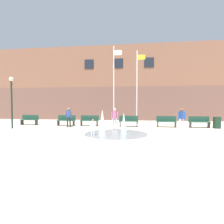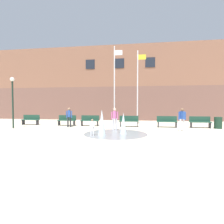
{
  "view_description": "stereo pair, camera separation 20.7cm",
  "coord_description": "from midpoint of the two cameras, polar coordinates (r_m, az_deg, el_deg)",
  "views": [
    {
      "loc": [
        1.84,
        -5.65,
        1.84
      ],
      "look_at": [
        0.21,
        7.18,
        1.3
      ],
      "focal_mm": 28.0,
      "sensor_mm": 36.0,
      "label": 1
    },
    {
      "loc": [
        2.04,
        -5.62,
        1.84
      ],
      "look_at": [
        0.21,
        7.18,
        1.3
      ],
      "focal_mm": 28.0,
      "sensor_mm": 36.0,
      "label": 2
    }
  ],
  "objects": [
    {
      "name": "ground_plane",
      "position": [
        6.23,
        -10.74,
        -14.83
      ],
      "size": [
        100.0,
        100.0,
        0.0
      ],
      "primitive_type": "plane",
      "color": "#BCB299"
    },
    {
      "name": "library_building",
      "position": [
        23.67,
        3.43,
        8.65
      ],
      "size": [
        36.0,
        6.05,
        8.84
      ],
      "color": "brown",
      "rests_on": "ground"
    },
    {
      "name": "splash_fountain",
      "position": [
        11.01,
        -0.48,
        -3.88
      ],
      "size": [
        4.0,
        4.0,
        1.55
      ],
      "color": "gray",
      "rests_on": "ground"
    },
    {
      "name": "park_bench_far_left",
      "position": [
        17.66,
        -24.71,
        -2.24
      ],
      "size": [
        1.6,
        0.44,
        0.91
      ],
      "color": "#28282D",
      "rests_on": "ground"
    },
    {
      "name": "park_bench_left_of_flagpoles",
      "position": [
        15.87,
        -14.16,
        -2.6
      ],
      "size": [
        1.6,
        0.44,
        0.91
      ],
      "color": "#28282D",
      "rests_on": "ground"
    },
    {
      "name": "park_bench_center",
      "position": [
        15.29,
        -6.86,
        -2.73
      ],
      "size": [
        1.6,
        0.44,
        0.91
      ],
      "color": "#28282D",
      "rests_on": "ground"
    },
    {
      "name": "park_bench_under_right_flagpole",
      "position": [
        14.73,
        5.93,
        -2.92
      ],
      "size": [
        1.6,
        0.44,
        0.91
      ],
      "color": "#28282D",
      "rests_on": "ground"
    },
    {
      "name": "park_bench_near_trashcan",
      "position": [
        14.94,
        17.89,
        -2.95
      ],
      "size": [
        1.6,
        0.44,
        0.91
      ],
      "color": "#28282D",
      "rests_on": "ground"
    },
    {
      "name": "park_bench_far_right",
      "position": [
        15.59,
        27.18,
        -2.88
      ],
      "size": [
        1.6,
        0.44,
        0.91
      ],
      "color": "#28282D",
      "rests_on": "ground"
    },
    {
      "name": "adult_watching",
      "position": [
        14.66,
        -13.44,
        -1.22
      ],
      "size": [
        0.5,
        0.38,
        1.59
      ],
      "rotation": [
        0.0,
        0.0,
        -1.31
      ],
      "color": "#28282D",
      "rests_on": "ground"
    },
    {
      "name": "teen_by_trashcan",
      "position": [
        13.21,
        22.34,
        -1.72
      ],
      "size": [
        0.5,
        0.39,
        1.59
      ],
      "rotation": [
        0.0,
        0.0,
        2.13
      ],
      "color": "silver",
      "rests_on": "ground"
    },
    {
      "name": "child_in_fountain",
      "position": [
        10.47,
        -5.93,
        -4.54
      ],
      "size": [
        0.31,
        0.24,
        0.99
      ],
      "rotation": [
        0.0,
        0.0,
        -0.93
      ],
      "color": "silver",
      "rests_on": "ground"
    },
    {
      "name": "adult_near_bench",
      "position": [
        12.73,
        1.33,
        -1.69
      ],
      "size": [
        0.5,
        0.34,
        1.59
      ],
      "rotation": [
        0.0,
        0.0,
        -1.59
      ],
      "color": "silver",
      "rests_on": "ground"
    },
    {
      "name": "flagpole_left",
      "position": [
        16.77,
        1.26,
        9.51
      ],
      "size": [
        0.8,
        0.1,
        7.35
      ],
      "color": "silver",
      "rests_on": "ground"
    },
    {
      "name": "flagpole_right",
      "position": [
        16.63,
        8.82,
        8.68
      ],
      "size": [
        0.8,
        0.1,
        6.87
      ],
      "color": "silver",
      "rests_on": "ground"
    },
    {
      "name": "lamp_post_left_lane",
      "position": [
        15.57,
        -29.38,
        4.82
      ],
      "size": [
        0.32,
        0.32,
        3.96
      ],
      "color": "#192D23",
      "rests_on": "ground"
    },
    {
      "name": "trash_can",
      "position": [
        15.81,
        31.66,
        -3.01
      ],
      "size": [
        0.56,
        0.56,
        0.9
      ],
      "primitive_type": "cylinder",
      "color": "#193323",
      "rests_on": "ground"
    }
  ]
}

